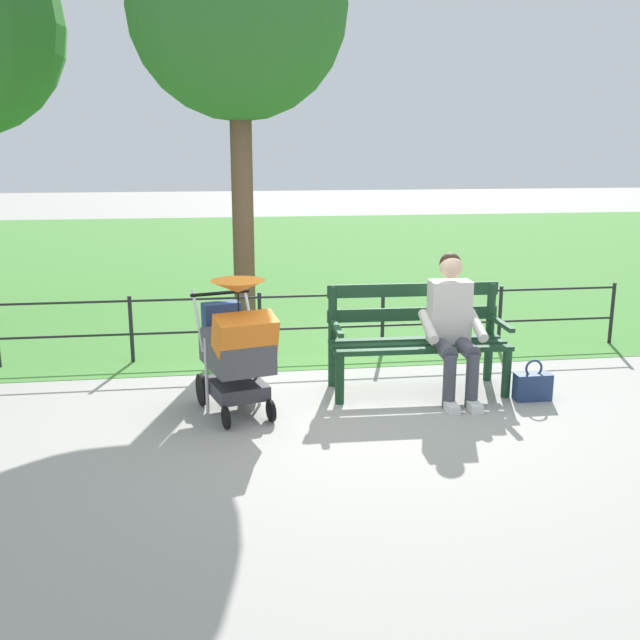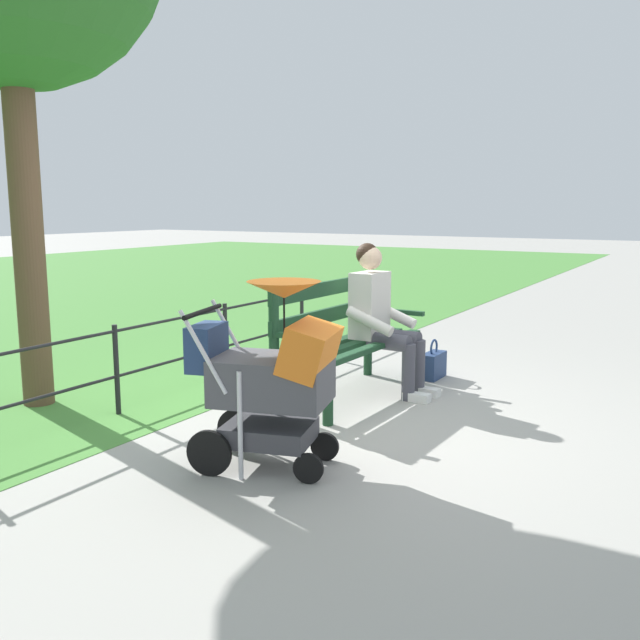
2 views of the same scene
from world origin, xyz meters
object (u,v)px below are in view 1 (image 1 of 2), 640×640
at_px(park_bench, 417,334).
at_px(person_on_bench, 452,322).
at_px(handbag, 533,386).
at_px(stroller, 237,346).
at_px(tree_near_bench, 238,10).

bearing_deg(park_bench, person_on_bench, 139.25).
height_order(park_bench, handbag, park_bench).
distance_m(park_bench, person_on_bench, 0.37).
relative_size(park_bench, stroller, 1.40).
bearing_deg(handbag, person_on_bench, -17.48).
relative_size(handbag, tree_near_bench, 0.08).
bearing_deg(person_on_bench, tree_near_bench, -51.91).
bearing_deg(tree_near_bench, stroller, 86.23).
xyz_separation_m(park_bench, stroller, (1.64, 0.42, 0.07)).
bearing_deg(tree_near_bench, person_on_bench, 128.09).
distance_m(person_on_bench, stroller, 1.91).
bearing_deg(tree_near_bench, park_bench, 126.57).
xyz_separation_m(stroller, handbag, (-2.59, 0.02, -0.47)).
xyz_separation_m(park_bench, person_on_bench, (-0.26, 0.22, 0.15)).
relative_size(person_on_bench, stroller, 1.11).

